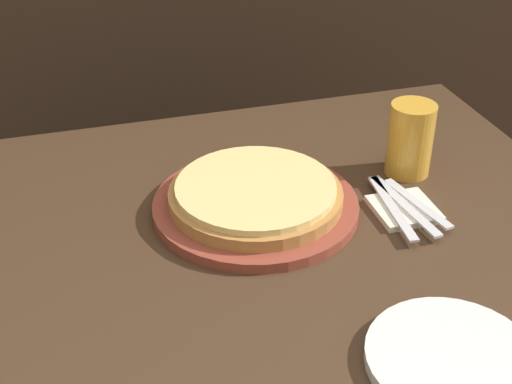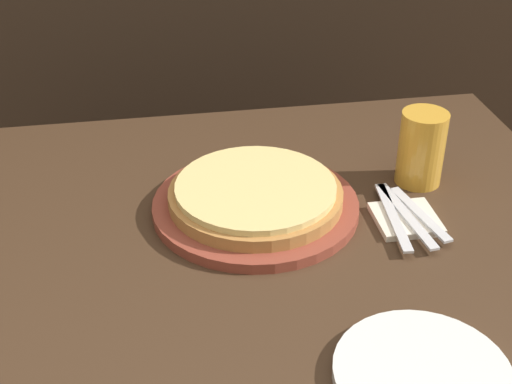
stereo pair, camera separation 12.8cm
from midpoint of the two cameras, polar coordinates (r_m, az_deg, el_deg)
pizza_on_board at (r=1.29m, az=2.84°, el=-0.65°), size 0.38×0.38×0.06m
beer_glass at (r=1.40m, az=15.70°, el=3.56°), size 0.09×0.09×0.15m
dinner_plate at (r=1.02m, az=16.82°, el=-14.01°), size 0.24×0.24×0.02m
napkin_stack at (r=1.31m, az=14.67°, el=-2.19°), size 0.11×0.11×0.01m
fork at (r=1.30m, az=13.71°, el=-1.99°), size 0.04×0.21×0.00m
dinner_knife at (r=1.31m, az=14.72°, el=-1.88°), size 0.04×0.21×0.00m
spoon at (r=1.32m, az=15.72°, el=-1.77°), size 0.05×0.18×0.00m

